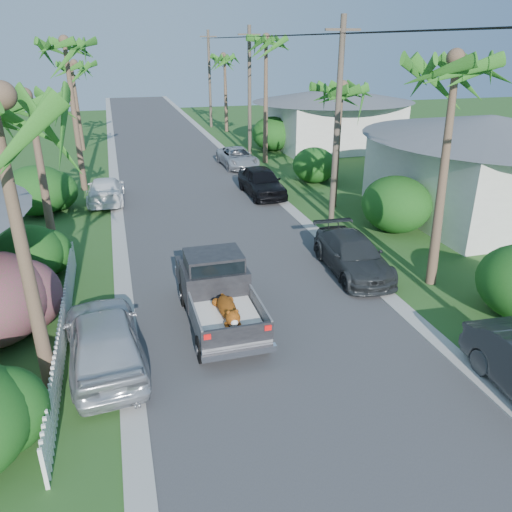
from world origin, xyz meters
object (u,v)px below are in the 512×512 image
object	(u,v)px
parked_car_ln	(104,339)
palm_l_b	(28,97)
pickup_truck	(216,288)
palm_r_a	(461,60)
palm_r_c	(266,39)
parked_car_rm	(353,255)
parked_car_rf	(262,182)
palm_r_b	(341,87)
utility_pole_b	(337,123)
palm_l_d	(71,64)
parked_car_lf	(106,190)
utility_pole_c	(250,93)
house_right_far	(332,120)
utility_pole_d	(210,79)
palm_r_d	(225,56)
parked_car_rd	(238,158)
palm_l_c	(64,42)
house_right_near	(483,170)

from	to	relation	value
parked_car_ln	palm_l_b	size ratio (longest dim) A/B	0.64
pickup_truck	palm_r_a	xyz separation A→B (m)	(7.82, 0.46, 6.41)
palm_r_a	palm_r_c	size ratio (longest dim) A/B	0.93
parked_car_rm	parked_car_rf	bearing A→B (deg)	95.43
parked_car_rm	parked_car_rf	distance (m)	10.63
parked_car_rf	palm_r_b	size ratio (longest dim) A/B	0.63
utility_pole_b	parked_car_rm	bearing A→B (deg)	-106.14
palm_l_d	pickup_truck	bearing A→B (deg)	-80.08
parked_car_lf	palm_l_d	bearing A→B (deg)	-80.87
utility_pole_c	palm_r_c	bearing A→B (deg)	-73.30
palm_r_b	parked_car_rf	bearing A→B (deg)	134.26
parked_car_rm	palm_l_b	xyz separation A→B (m)	(-10.80, 4.55, 5.47)
house_right_far	utility_pole_d	size ratio (longest dim) A/B	1.00
parked_car_rm	utility_pole_d	distance (m)	35.80
parked_car_ln	utility_pole_b	bearing A→B (deg)	-144.01
palm_l_d	parked_car_lf	bearing A→B (deg)	-83.34
pickup_truck	utility_pole_c	xyz separation A→B (m)	(7.12, 22.46, 3.59)
parked_car_rf	palm_r_d	distance (m)	22.90
house_right_far	utility_pole_c	size ratio (longest dim) A/B	1.00
palm_r_b	utility_pole_b	size ratio (longest dim) A/B	0.80
palm_l_d	house_right_far	size ratio (longest dim) A/B	0.86
house_right_far	palm_r_b	bearing A→B (deg)	-113.11
palm_l_b	palm_r_b	xyz separation A→B (m)	(13.40, 3.00, -0.20)
pickup_truck	parked_car_rd	bearing A→B (deg)	74.38
parked_car_lf	house_right_far	size ratio (longest dim) A/B	0.50
palm_r_b	utility_pole_c	xyz separation A→B (m)	(-1.00, 13.00, -1.35)
utility_pole_c	parked_car_rm	bearing A→B (deg)	-94.47
parked_car_rf	utility_pole_d	bearing A→B (deg)	84.21
palm_l_c	palm_r_d	bearing A→B (deg)	55.22
palm_r_d	palm_l_d	bearing A→B (deg)	-155.22
parked_car_rm	utility_pole_c	bearing A→B (deg)	88.84
palm_r_b	pickup_truck	bearing A→B (deg)	-130.66
parked_car_rd	utility_pole_c	size ratio (longest dim) A/B	0.51
parked_car_lf	house_right_near	distance (m)	19.18
parked_car_rf	palm_r_d	xyz separation A→B (m)	(2.90, 21.92, 5.96)
palm_r_d	utility_pole_b	size ratio (longest dim) A/B	0.89
parked_car_ln	parked_car_lf	distance (m)	15.22
parked_car_ln	palm_l_d	xyz separation A→B (m)	(-1.64, 30.13, 5.64)
palm_l_b	utility_pole_d	xyz separation A→B (m)	(12.40, 31.00, -1.55)
utility_pole_d	house_right_far	bearing A→B (deg)	-60.35
parked_car_lf	parked_car_ln	bearing A→B (deg)	92.08
palm_r_d	utility_pole_b	bearing A→B (deg)	-91.91
palm_l_d	utility_pole_b	world-z (taller)	utility_pole_b
palm_l_c	house_right_near	size ratio (longest dim) A/B	1.02
palm_r_a	palm_r_b	xyz separation A→B (m)	(0.30, 9.00, -1.47)
palm_r_a	house_right_near	world-z (taller)	palm_r_a
palm_l_c	utility_pole_d	size ratio (longest dim) A/B	1.02
palm_r_d	utility_pole_d	size ratio (longest dim) A/B	0.89
palm_r_c	palm_r_d	world-z (taller)	palm_r_c
parked_car_lf	palm_r_b	xyz separation A→B (m)	(11.36, -4.09, 5.29)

